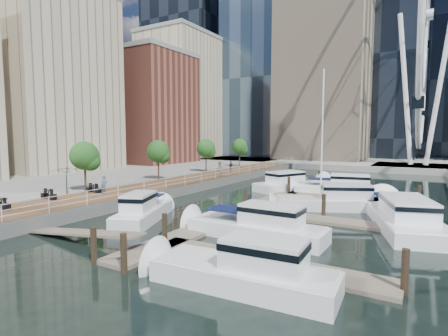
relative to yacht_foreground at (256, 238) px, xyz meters
name	(u,v)px	position (x,y,z in m)	size (l,w,h in m)	color
ground	(149,229)	(-6.81, -1.86, 0.00)	(520.00, 520.00, 0.00)	black
boardwalk	(180,184)	(-15.81, 13.14, 0.50)	(6.00, 60.00, 1.00)	brown
seawall	(202,186)	(-12.81, 13.14, 0.50)	(0.25, 60.00, 1.00)	#595954
land_inland	(41,172)	(-42.81, 13.14, 0.50)	(48.00, 90.00, 1.00)	gray
land_far	(372,153)	(-6.81, 100.14, 0.50)	(200.00, 114.00, 1.00)	gray
pier	(418,168)	(7.19, 50.14, 0.50)	(14.00, 12.00, 1.00)	gray
railing	(201,177)	(-12.91, 13.14, 1.52)	(0.10, 60.00, 1.05)	white
floating_docks	(314,208)	(1.16, 8.12, 0.49)	(16.00, 34.00, 2.60)	#6D6051
midrise_condos	(110,94)	(-40.37, 24.96, 13.42)	(19.00, 67.00, 28.00)	#BCAD8E
ferris_wheel	(426,16)	(7.19, 50.14, 25.92)	(5.80, 45.60, 47.80)	white
street_trees	(158,151)	(-18.21, 12.14, 4.29)	(2.60, 42.60, 4.60)	#3F2B1C
cafe_tables	(27,199)	(-17.21, -3.86, 1.37)	(2.50, 13.70, 0.74)	black
yacht_foreground	(256,238)	(0.00, 0.00, 0.00)	(2.48, 9.25, 2.15)	white
pedestrian_near	(104,185)	(-15.63, 2.04, 1.82)	(0.60, 0.39, 1.63)	#51586C
pedestrian_mid	(219,169)	(-13.72, 18.35, 1.95)	(0.92, 0.72, 1.90)	gray
pedestrian_far	(231,166)	(-15.78, 24.95, 1.75)	(0.88, 0.37, 1.50)	#2E343A
moored_yachts	(322,210)	(1.35, 9.96, 0.00)	(22.14, 32.55, 11.50)	silver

